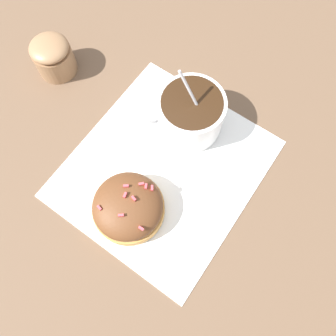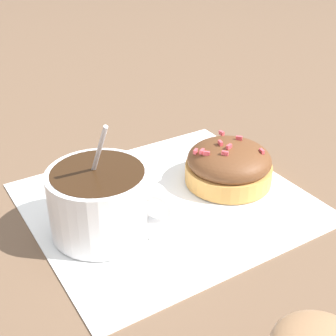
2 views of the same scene
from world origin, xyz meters
The scene contains 4 objects.
ground_plane centered at (0.00, 0.00, 0.00)m, with size 3.00×3.00×0.00m, color brown.
paper_napkin centered at (0.00, 0.00, 0.00)m, with size 0.29×0.26×0.00m.
coffee_cup centered at (0.08, 0.01, 0.04)m, with size 0.10×0.10×0.12m.
frosted_pastry centered at (-0.08, 0.00, 0.02)m, with size 0.10×0.10×0.05m.
Camera 2 is at (0.21, 0.36, 0.28)m, focal length 50.00 mm.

